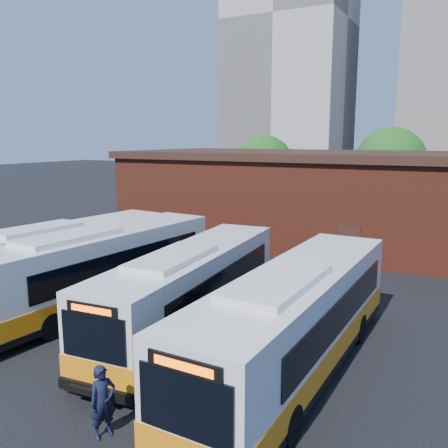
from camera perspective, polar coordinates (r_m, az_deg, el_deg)
The scene contains 10 objects.
ground at distance 17.26m, azimuth -6.96°, elevation -14.91°, with size 220.00×220.00×0.00m, color black.
bus_west at distance 24.61m, azimuth -18.55°, elevation -3.94°, with size 3.88×12.32×3.31m.
bus_midwest at distance 21.51m, azimuth -14.82°, elevation -5.52°, with size 3.84×13.04×3.51m.
bus_mideast at distance 18.44m, azimuth -3.92°, elevation -8.15°, with size 3.41×12.28×3.31m.
bus_east at distance 15.26m, azimuth 8.64°, elevation -11.92°, with size 3.01×12.93×3.50m.
transit_worker at distance 12.82m, azimuth -14.36°, elevation -20.00°, with size 0.68×0.45×1.86m, color black.
depot_building at distance 34.22m, azimuth 12.35°, elevation 3.23°, with size 28.60×12.60×6.40m.
tree_west at distance 48.71m, azimuth 4.81°, elevation 7.10°, with size 6.00×6.00×7.65m.
tree_mid at distance 47.34m, azimuth 19.39°, elevation 6.99°, with size 6.56×6.56×8.36m.
tower_left at distance 92.56m, azimuth 8.16°, elevation 23.00°, with size 20.00×18.00×56.20m.
Camera 1 is at (9.01, -12.76, 7.33)m, focal length 38.00 mm.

